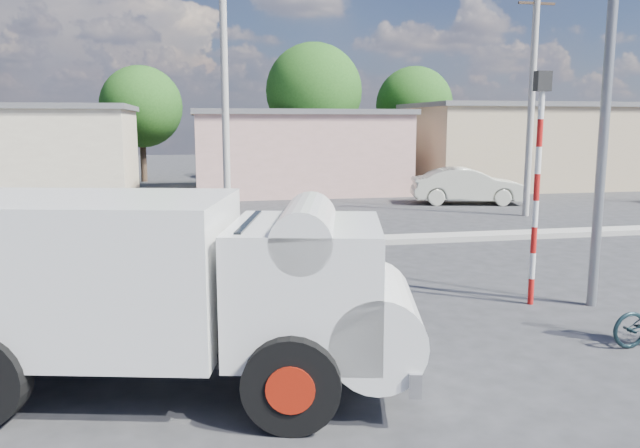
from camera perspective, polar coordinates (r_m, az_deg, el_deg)
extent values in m
plane|color=#2A2A2C|center=(10.13, 6.88, -10.66)|extent=(120.00, 120.00, 0.00)
cube|color=#99968E|center=(17.62, -1.22, -1.72)|extent=(40.00, 0.80, 0.16)
cylinder|color=black|center=(10.04, -22.40, -8.13)|extent=(1.16, 0.58, 1.12)
cylinder|color=red|center=(10.04, -22.40, -8.13)|extent=(0.62, 0.49, 0.55)
cylinder|color=black|center=(7.17, -2.61, -14.43)|extent=(1.16, 0.58, 1.12)
cylinder|color=red|center=(7.17, -2.61, -14.43)|extent=(0.62, 0.49, 0.55)
cylinder|color=black|center=(9.16, -1.46, -9.06)|extent=(1.16, 0.58, 1.12)
cylinder|color=red|center=(9.16, -1.46, -9.06)|extent=(0.62, 0.49, 0.55)
cube|color=black|center=(8.46, -14.63, -10.37)|extent=(4.86, 2.39, 0.18)
cube|color=white|center=(8.51, -20.81, -4.00)|extent=(4.09, 3.04, 1.88)
cube|color=white|center=(7.89, -1.25, -5.55)|extent=(2.27, 2.46, 1.58)
cylinder|color=white|center=(8.01, 5.01, -8.76)|extent=(1.58, 2.29, 1.12)
cylinder|color=white|center=(7.74, -1.27, -0.45)|extent=(1.18, 2.19, 0.71)
cube|color=silver|center=(8.18, 7.88, -11.46)|extent=(0.65, 2.16, 0.28)
cube|color=black|center=(7.86, -6.46, -2.23)|extent=(0.49, 1.70, 0.71)
imported|color=beige|center=(27.33, 13.32, 3.42)|extent=(4.92, 2.65, 1.54)
cylinder|color=red|center=(12.64, 18.72, -5.85)|extent=(0.11, 0.11, 0.50)
cylinder|color=white|center=(12.53, 18.84, -3.64)|extent=(0.11, 0.11, 0.50)
cylinder|color=red|center=(12.43, 18.96, -1.39)|extent=(0.11, 0.11, 0.50)
cylinder|color=white|center=(12.35, 19.08, 0.89)|extent=(0.11, 0.11, 0.50)
cylinder|color=red|center=(12.29, 19.20, 3.19)|extent=(0.11, 0.11, 0.50)
cylinder|color=white|center=(12.25, 19.33, 5.52)|extent=(0.11, 0.11, 0.50)
cylinder|color=red|center=(12.24, 19.45, 7.85)|extent=(0.11, 0.11, 0.50)
cylinder|color=white|center=(12.24, 19.58, 10.19)|extent=(0.11, 0.11, 0.50)
cube|color=black|center=(12.26, 19.69, 12.20)|extent=(0.28, 0.18, 0.36)
cylinder|color=slate|center=(12.63, 24.89, 13.24)|extent=(0.18, 0.18, 9.00)
cube|color=tan|center=(31.48, -2.12, 6.46)|extent=(10.00, 7.00, 3.80)
cube|color=#59595B|center=(31.44, -2.14, 10.14)|extent=(10.30, 7.30, 0.24)
cube|color=tan|center=(35.42, 17.55, 6.68)|extent=(11.00, 7.00, 4.20)
cube|color=#59595B|center=(35.41, 17.73, 10.26)|extent=(11.30, 7.30, 0.24)
cylinder|color=#38281E|center=(38.19, -15.86, 6.37)|extent=(0.36, 0.36, 3.47)
sphere|color=#2B641E|center=(38.16, -16.04, 10.27)|extent=(4.71, 4.71, 4.71)
cylinder|color=#38281E|center=(37.72, -0.57, 7.24)|extent=(0.36, 0.36, 4.20)
sphere|color=#2B641E|center=(37.74, -0.58, 12.02)|extent=(5.70, 5.70, 5.70)
cylinder|color=#38281E|center=(41.51, 8.51, 6.93)|extent=(0.36, 0.36, 3.64)
sphere|color=#2B641E|center=(41.49, 8.61, 10.70)|extent=(4.94, 4.94, 4.94)
cylinder|color=#99968E|center=(21.07, -8.67, 10.69)|extent=(0.24, 0.24, 8.00)
cylinder|color=#99968E|center=(24.23, 18.75, 10.11)|extent=(0.24, 0.24, 8.00)
cube|color=#38281E|center=(24.58, 19.20, 18.52)|extent=(1.40, 0.08, 0.08)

